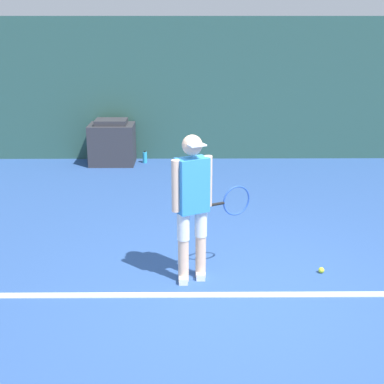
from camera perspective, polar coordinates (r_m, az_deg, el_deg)
name	(u,v)px	position (r m, az deg, el deg)	size (l,w,h in m)	color
ground_plane	(234,294)	(5.89, 4.47, -10.76)	(24.00, 24.00, 0.00)	#2D5193
back_wall	(212,90)	(11.16, 2.13, 10.84)	(24.00, 0.10, 2.88)	#2D564C
court_baseline	(234,295)	(5.86, 4.50, -10.88)	(21.60, 0.10, 0.01)	white
tennis_player	(193,202)	(5.83, 0.16, -1.03)	(0.89, 0.53, 1.67)	beige
tennis_ball	(321,270)	(6.48, 13.63, -8.10)	(0.07, 0.07, 0.07)	#D1E533
covered_chair	(112,143)	(10.99, -8.51, 5.20)	(0.90, 0.70, 0.92)	#333338
water_bottle	(145,157)	(11.05, -5.05, 3.72)	(0.09, 0.09, 0.25)	#33ADD6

